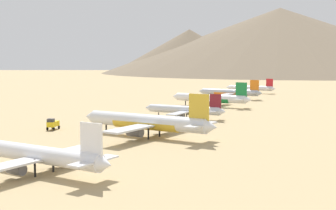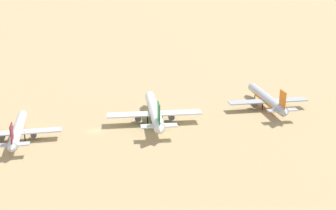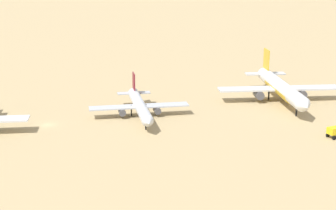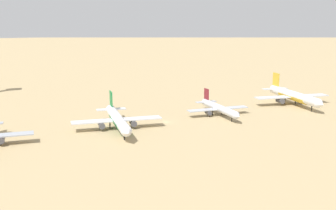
{
  "view_description": "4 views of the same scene",
  "coord_description": "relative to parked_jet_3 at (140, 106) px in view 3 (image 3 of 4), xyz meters",
  "views": [
    {
      "loc": [
        -74.72,
        195.84,
        23.6
      ],
      "look_at": [
        2.81,
        31.15,
        5.69
      ],
      "focal_mm": 50.09,
      "sensor_mm": 36.0,
      "label": 1
    },
    {
      "loc": [
        -148.8,
        8.21,
        58.41
      ],
      "look_at": [
        11.68,
        -29.22,
        3.7
      ],
      "focal_mm": 47.71,
      "sensor_mm": 36.0,
      "label": 2
    },
    {
      "loc": [
        143.37,
        2.12,
        43.87
      ],
      "look_at": [
        -0.71,
        33.61,
        3.48
      ],
      "focal_mm": 57.41,
      "sensor_mm": 36.0,
      "label": 3
    },
    {
      "loc": [
        154.99,
        -61.98,
        41.73
      ],
      "look_at": [
        -4.82,
        2.45,
        6.13
      ],
      "focal_mm": 44.12,
      "sensor_mm": 36.0,
      "label": 4
    }
  ],
  "objects": [
    {
      "name": "parked_jet_4",
      "position": [
        -7.29,
        46.14,
        1.19
      ],
      "size": [
        48.2,
        39.31,
        13.9
      ],
      "color": "silver",
      "rests_on": "ground"
    },
    {
      "name": "parked_jet_3",
      "position": [
        0.0,
        0.0,
        0.0
      ],
      "size": [
        35.31,
        28.64,
        10.19
      ],
      "color": "silver",
      "rests_on": "ground"
    },
    {
      "name": "ground_plane",
      "position": [
        2.07,
        -25.63,
        -3.43
      ],
      "size": [
        1800.0,
        1800.0,
        0.0
      ],
      "primitive_type": "plane",
      "color": "tan"
    }
  ]
}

